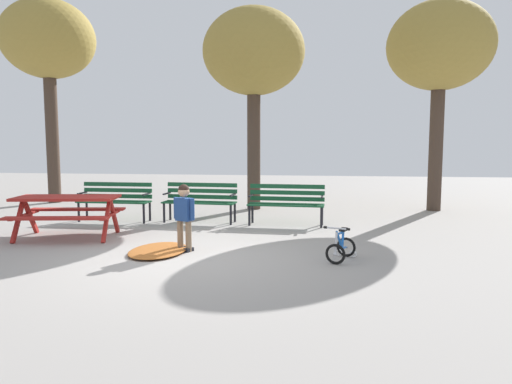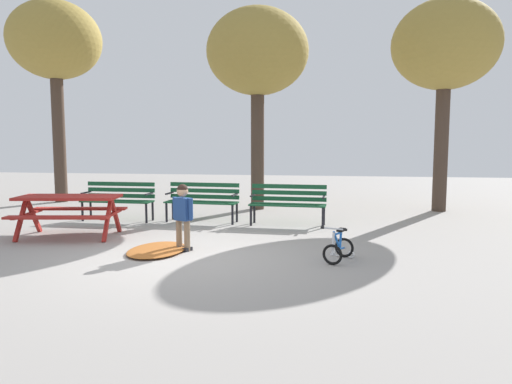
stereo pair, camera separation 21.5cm
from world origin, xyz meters
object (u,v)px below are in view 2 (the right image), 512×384
park_bench_right (288,201)px  kids_bicycle (339,248)px  park_bench_far_left (119,198)px  park_bench_left (203,199)px  child_standing (183,212)px  picnic_table (69,205)px

park_bench_right → kids_bicycle: 3.14m
park_bench_far_left → park_bench_left: 1.91m
park_bench_left → park_bench_right: same height
park_bench_left → park_bench_right: (1.90, -0.13, 0.00)m
park_bench_left → park_bench_far_left: bearing=-176.5°
park_bench_far_left → park_bench_right: (3.80, -0.02, 0.00)m
park_bench_right → child_standing: (-1.47, -2.66, 0.13)m
kids_bicycle → park_bench_left: bearing=133.3°
park_bench_left → child_standing: bearing=-81.2°
picnic_table → child_standing: (2.42, -0.76, 0.05)m
park_bench_right → kids_bicycle: bearing=-71.1°
picnic_table → park_bench_far_left: 1.92m
kids_bicycle → park_bench_right: bearing=108.9°
picnic_table → park_bench_right: (3.89, 1.90, -0.08)m
park_bench_far_left → park_bench_right: same height
park_bench_far_left → park_bench_left: size_ratio=0.99×
child_standing → kids_bicycle: 2.53m
park_bench_far_left → child_standing: (2.34, -2.67, 0.13)m
park_bench_right → child_standing: child_standing is taller
picnic_table → park_bench_left: (1.99, 2.03, -0.08)m
kids_bicycle → picnic_table: bearing=167.8°
child_standing → park_bench_right: bearing=61.1°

